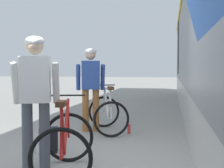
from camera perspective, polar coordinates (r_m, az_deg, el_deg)
name	(u,v)px	position (r m, az deg, el deg)	size (l,w,h in m)	color
ground_plane	(88,166)	(4.24, -4.58, -15.47)	(80.00, 80.00, 0.00)	gray
cyclist_near_in_blue	(91,82)	(6.31, -4.13, 0.41)	(0.66, 0.43, 1.76)	#935B2D
cyclist_far_in_white	(35,91)	(3.99, -14.47, -1.24)	(0.66, 0.43, 1.76)	#4C515B
bicycle_near_white	(108,113)	(6.28, -0.87, -5.58)	(1.04, 1.25, 0.99)	black
bicycle_far_red	(65,143)	(3.85, -9.00, -11.18)	(0.96, 1.21, 0.99)	black
backpack_on_platform	(49,140)	(4.94, -12.05, -10.43)	(0.28, 0.18, 0.40)	black
water_bottle_near_the_bikes	(129,129)	(6.20, 3.26, -8.57)	(0.07, 0.07, 0.19)	red
water_bottle_by_the_backpack	(39,148)	(4.88, -13.82, -11.75)	(0.07, 0.07, 0.21)	silver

